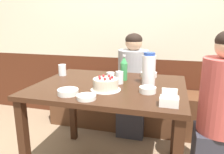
% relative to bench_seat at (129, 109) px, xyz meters
% --- Properties ---
extents(back_wall, '(4.80, 0.04, 2.50)m').
position_rel_bench_seat_xyz_m(back_wall, '(0.00, 0.22, 1.01)').
color(back_wall, '#4C2314').
rests_on(back_wall, ground_plane).
extents(bench_seat, '(1.93, 0.38, 0.48)m').
position_rel_bench_seat_xyz_m(bench_seat, '(0.00, 0.00, 0.00)').
color(bench_seat, '#56331E').
rests_on(bench_seat, ground_plane).
extents(dining_table, '(1.16, 0.91, 0.78)m').
position_rel_bench_seat_xyz_m(dining_table, '(0.00, -0.83, 0.43)').
color(dining_table, '#381E11').
rests_on(dining_table, ground_plane).
extents(birthday_cake, '(0.22, 0.22, 0.11)m').
position_rel_bench_seat_xyz_m(birthday_cake, '(0.01, -0.98, 0.58)').
color(birthday_cake, white).
rests_on(birthday_cake, dining_table).
extents(water_pitcher, '(0.10, 0.10, 0.25)m').
position_rel_bench_seat_xyz_m(water_pitcher, '(0.29, -0.74, 0.66)').
color(water_pitcher, white).
rests_on(water_pitcher, dining_table).
extents(soju_bottle, '(0.06, 0.06, 0.22)m').
position_rel_bench_seat_xyz_m(soju_bottle, '(0.08, -0.66, 0.64)').
color(soju_bottle, '#388E4C').
rests_on(soju_bottle, dining_table).
extents(napkin_holder, '(0.11, 0.08, 0.11)m').
position_rel_bench_seat_xyz_m(napkin_holder, '(0.46, -1.17, 0.58)').
color(napkin_holder, white).
rests_on(napkin_holder, dining_table).
extents(bowl_soup_white, '(0.12, 0.12, 0.04)m').
position_rel_bench_seat_xyz_m(bowl_soup_white, '(0.31, -0.95, 0.56)').
color(bowl_soup_white, white).
rests_on(bowl_soup_white, dining_table).
extents(bowl_rice_small, '(0.13, 0.13, 0.03)m').
position_rel_bench_seat_xyz_m(bowl_rice_small, '(-0.05, -1.19, 0.55)').
color(bowl_rice_small, white).
rests_on(bowl_rice_small, dining_table).
extents(bowl_side_dish, '(0.15, 0.15, 0.04)m').
position_rel_bench_seat_xyz_m(bowl_side_dish, '(0.27, -0.49, 0.56)').
color(bowl_side_dish, white).
rests_on(bowl_side_dish, dining_table).
extents(bowl_sauce_shallow, '(0.14, 0.14, 0.04)m').
position_rel_bench_seat_xyz_m(bowl_sauce_shallow, '(-0.21, -1.14, 0.56)').
color(bowl_sauce_shallow, white).
rests_on(bowl_sauce_shallow, dining_table).
extents(glass_water_tall, '(0.06, 0.06, 0.09)m').
position_rel_bench_seat_xyz_m(glass_water_tall, '(-0.01, -0.78, 0.58)').
color(glass_water_tall, silver).
rests_on(glass_water_tall, dining_table).
extents(glass_tumbler_short, '(0.07, 0.07, 0.10)m').
position_rel_bench_seat_xyz_m(glass_tumbler_short, '(-0.51, -0.65, 0.59)').
color(glass_tumbler_short, silver).
rests_on(glass_tumbler_short, dining_table).
extents(glass_shot_small, '(0.06, 0.06, 0.10)m').
position_rel_bench_seat_xyz_m(glass_shot_small, '(0.07, -0.78, 0.59)').
color(glass_shot_small, silver).
rests_on(glass_shot_small, dining_table).
extents(person_teal_shirt, '(0.34, 0.33, 1.21)m').
position_rel_bench_seat_xyz_m(person_teal_shirt, '(0.84, -0.75, 0.34)').
color(person_teal_shirt, '#33333D').
rests_on(person_teal_shirt, ground_plane).
extents(person_pale_blue_shirt, '(0.33, 0.34, 1.14)m').
position_rel_bench_seat_xyz_m(person_pale_blue_shirt, '(0.06, -0.12, 0.30)').
color(person_pale_blue_shirt, '#33333D').
rests_on(person_pale_blue_shirt, ground_plane).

